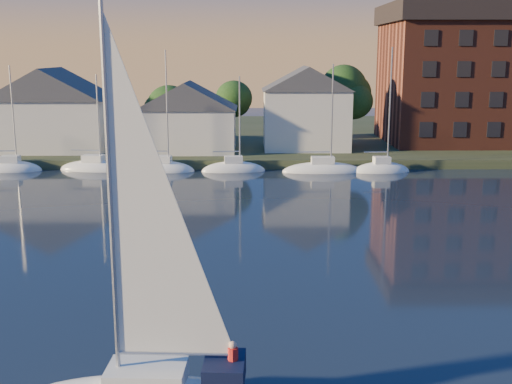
{
  "coord_description": "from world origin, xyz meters",
  "views": [
    {
      "loc": [
        1.33,
        -18.04,
        12.26
      ],
      "look_at": [
        1.69,
        22.0,
        3.59
      ],
      "focal_mm": 45.0,
      "sensor_mm": 36.0,
      "label": 1
    }
  ],
  "objects_px": {
    "clubhouse_west": "(52,108)",
    "clubhouse_centre": "(188,116)",
    "clubhouse_east": "(306,107)",
    "condo_block": "(506,73)"
  },
  "relations": [
    {
      "from": "clubhouse_west",
      "to": "clubhouse_centre",
      "type": "relative_size",
      "value": 1.18
    },
    {
      "from": "clubhouse_centre",
      "to": "clubhouse_east",
      "type": "distance_m",
      "value": 14.17
    },
    {
      "from": "condo_block",
      "to": "clubhouse_west",
      "type": "bearing_deg",
      "value": -172.93
    },
    {
      "from": "clubhouse_west",
      "to": "condo_block",
      "type": "relative_size",
      "value": 0.44
    },
    {
      "from": "clubhouse_west",
      "to": "clubhouse_centre",
      "type": "distance_m",
      "value": 16.05
    },
    {
      "from": "clubhouse_west",
      "to": "clubhouse_east",
      "type": "relative_size",
      "value": 1.3
    },
    {
      "from": "clubhouse_east",
      "to": "condo_block",
      "type": "relative_size",
      "value": 0.34
    },
    {
      "from": "clubhouse_centre",
      "to": "clubhouse_east",
      "type": "relative_size",
      "value": 1.1
    },
    {
      "from": "clubhouse_centre",
      "to": "condo_block",
      "type": "xyz_separation_m",
      "value": [
        40.0,
        7.95,
        4.66
      ]
    },
    {
      "from": "clubhouse_centre",
      "to": "clubhouse_west",
      "type": "bearing_deg",
      "value": 176.42
    }
  ]
}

